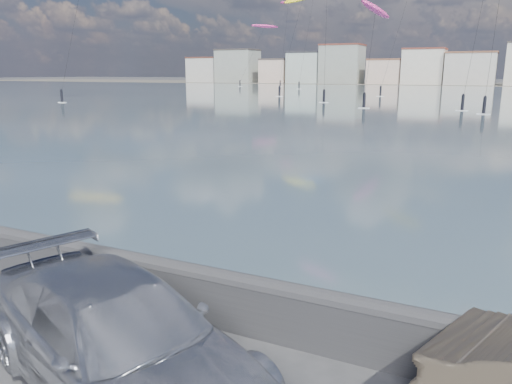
# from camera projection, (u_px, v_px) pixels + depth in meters

# --- Properties ---
(bay_water) EXTENTS (500.00, 177.00, 0.00)m
(bay_water) POSITION_uv_depth(u_px,v_px,m) (471.00, 98.00, 86.94)
(bay_water) COLOR #39565E
(bay_water) RESTS_ON ground
(far_shore_strip) EXTENTS (500.00, 60.00, 0.00)m
(far_shore_strip) POSITION_uv_depth(u_px,v_px,m) (489.00, 84.00, 181.70)
(far_shore_strip) COLOR #4C473D
(far_shore_strip) RESTS_ON ground
(seawall) EXTENTS (400.00, 0.36, 1.08)m
(seawall) POSITION_uv_depth(u_px,v_px,m) (177.00, 286.00, 9.26)
(seawall) COLOR #28282B
(seawall) RESTS_ON ground
(far_buildings) EXTENTS (240.79, 13.26, 14.60)m
(far_buildings) POSITION_uv_depth(u_px,v_px,m) (494.00, 67.00, 167.50)
(far_buildings) COLOR beige
(far_buildings) RESTS_ON ground
(car_silver) EXTENTS (6.08, 4.12, 1.63)m
(car_silver) POSITION_uv_depth(u_px,v_px,m) (118.00, 337.00, 7.01)
(car_silver) COLOR silver
(car_silver) RESTS_ON ground
(kitesurfer_1) EXTENTS (8.26, 10.59, 26.44)m
(kitesurfer_1) POSITION_uv_depth(u_px,v_px,m) (288.00, 4.00, 154.08)
(kitesurfer_1) COLOR #E5338C
(kitesurfer_1) RESTS_ON ground
(kitesurfer_11) EXTENTS (4.53, 16.74, 14.57)m
(kitesurfer_11) POSITION_uv_depth(u_px,v_px,m) (376.00, 11.00, 70.04)
(kitesurfer_11) COLOR #E5338C
(kitesurfer_11) RESTS_ON ground
(kitesurfer_14) EXTENTS (8.18, 16.78, 19.27)m
(kitesurfer_14) POSITION_uv_depth(u_px,v_px,m) (265.00, 27.00, 159.41)
(kitesurfer_14) COLOR #E5338C
(kitesurfer_14) RESTS_ON ground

